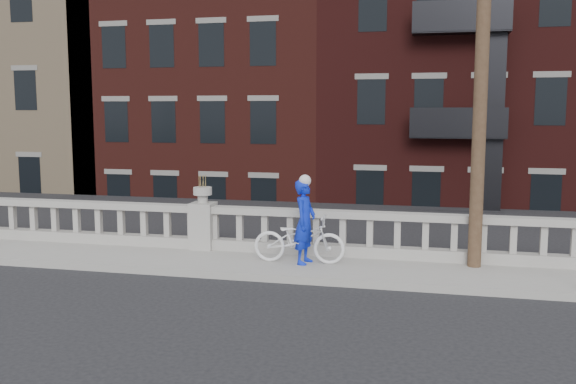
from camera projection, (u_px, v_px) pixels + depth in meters
The scene contains 8 objects.
ground at pixel (125, 303), 11.50m from camera, with size 120.00×120.00×0.00m, color black.
sidewalk at pixel (189, 260), 14.39m from camera, with size 32.00×2.20×0.15m, color gray.
balustrade at pixel (203, 228), 15.23m from camera, with size 28.00×0.34×1.03m.
planter_pedestal at pixel (203, 220), 15.21m from camera, with size 0.55×0.55×1.76m.
lower_level at pixel (344, 125), 33.28m from camera, with size 80.00×44.00×20.80m.
utility_pole at pixel (483, 20), 12.89m from camera, with size 1.60×0.28×10.00m.
bicycle at pixel (299, 239), 13.82m from camera, with size 0.69×1.98×1.04m, color white.
cyclist at pixel (305, 222), 13.71m from camera, with size 0.66×0.43×1.81m, color #0D24C5.
Camera 1 is at (5.41, -10.18, 3.45)m, focal length 40.00 mm.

